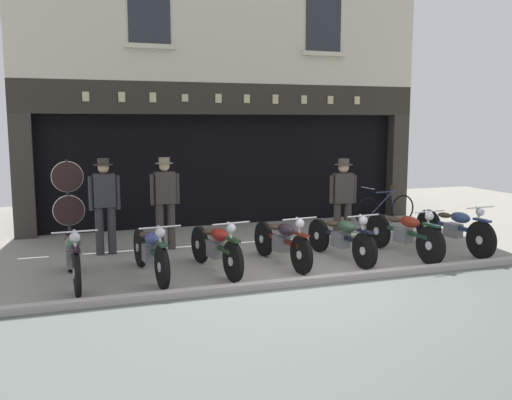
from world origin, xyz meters
TOP-DOWN VIEW (x-y plane):
  - ground at (0.00, -0.98)m, footprint 21.47×22.00m
  - shop_facade at (0.00, 7.01)m, footprint 9.77×4.42m
  - motorcycle_far_left at (-3.63, 1.29)m, footprint 0.62×2.09m
  - motorcycle_left at (-2.48, 1.24)m, footprint 0.62×2.06m
  - motorcycle_center_left at (-1.42, 1.22)m, footprint 0.62×1.96m
  - motorcycle_center at (-0.24, 1.29)m, footprint 0.62×1.98m
  - motorcycle_center_right at (0.87, 1.25)m, footprint 0.62×2.02m
  - motorcycle_right at (2.08, 1.16)m, footprint 0.62×2.10m
  - motorcycle_far_right at (3.23, 1.21)m, footprint 0.62×2.10m
  - salesman_left at (-3.02, 3.05)m, footprint 0.56×0.34m
  - shopkeeper_center at (-1.91, 3.10)m, footprint 0.56×0.33m
  - salesman_right at (1.61, 2.62)m, footprint 0.55×0.36m
  - tyre_sign_pole at (-3.64, 3.82)m, footprint 0.60×0.06m
  - advert_board_near at (2.02, 5.40)m, footprint 0.70×0.03m
  - leaning_bicycle at (3.58, 4.16)m, footprint 1.73×0.50m

SIDE VIEW (x-z plane):
  - ground at x=0.00m, z-range -0.13..0.05m
  - leaning_bicycle at x=3.58m, z-range -0.10..0.83m
  - motorcycle_center_right at x=0.87m, z-range -0.04..0.87m
  - motorcycle_center at x=-0.24m, z-range -0.03..0.87m
  - motorcycle_center_left at x=-1.42m, z-range -0.03..0.87m
  - motorcycle_left at x=-2.48m, z-range -0.03..0.88m
  - motorcycle_far_left at x=-3.63m, z-range -0.04..0.89m
  - motorcycle_right at x=2.08m, z-range -0.03..0.90m
  - motorcycle_far_right at x=3.23m, z-range -0.03..0.90m
  - salesman_right at x=1.61m, z-range 0.10..1.79m
  - shopkeeper_center at x=-1.91m, z-range 0.10..1.86m
  - salesman_left at x=-3.02m, z-range 0.10..1.87m
  - tyre_sign_pole at x=-3.64m, z-range 0.18..1.89m
  - shop_facade at x=0.00m, z-range -1.45..4.88m
  - advert_board_near at x=2.02m, z-range 1.30..2.31m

